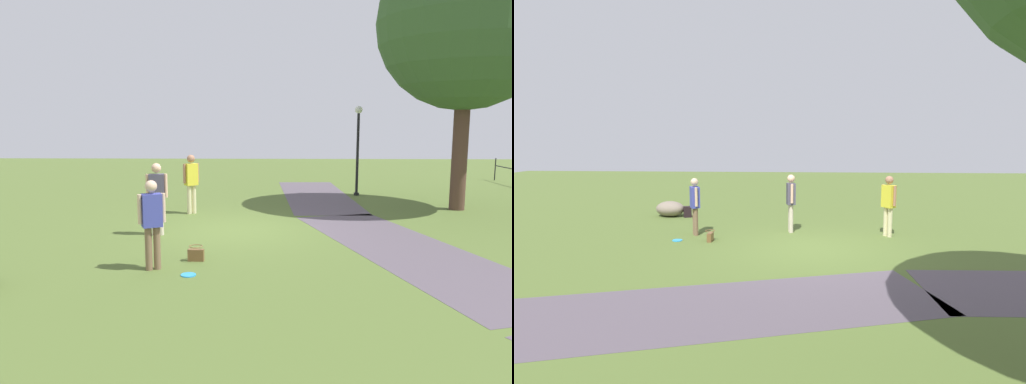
# 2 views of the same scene
# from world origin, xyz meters

# --- Properties ---
(ground_plane) EXTENTS (48.00, 48.00, 0.00)m
(ground_plane) POSITION_xyz_m (0.00, 0.00, 0.00)
(ground_plane) COLOR #4F632C
(footpath_segment_near) EXTENTS (8.08, 2.63, 0.01)m
(footpath_segment_near) POSITION_xyz_m (-6.00, 2.62, 0.00)
(footpath_segment_near) COLOR #534953
(footpath_segment_near) RESTS_ON ground
(footpath_segment_mid) EXTENTS (8.34, 4.44, 0.01)m
(footpath_segment_mid) POSITION_xyz_m (1.84, 3.86, 0.00)
(footpath_segment_mid) COLOR #534953
(footpath_segment_mid) RESTS_ON ground
(large_shade_tree) EXTENTS (5.38, 5.38, 8.47)m
(large_shade_tree) POSITION_xyz_m (-3.16, 6.80, 5.76)
(large_shade_tree) COLOR brown
(large_shade_tree) RESTS_ON ground
(lamp_post) EXTENTS (0.28, 0.28, 3.33)m
(lamp_post) POSITION_xyz_m (-6.09, 4.15, 2.07)
(lamp_post) COLOR black
(lamp_post) RESTS_ON ground
(woman_with_handbag) EXTENTS (0.37, 0.48, 1.70)m
(woman_with_handbag) POSITION_xyz_m (3.42, -1.34, 0.99)
(woman_with_handbag) COLOR brown
(woman_with_handbag) RESTS_ON ground
(man_near_boulder) EXTENTS (0.40, 0.44, 1.78)m
(man_near_boulder) POSITION_xyz_m (-2.25, -1.49, 1.04)
(man_near_boulder) COLOR beige
(man_near_boulder) RESTS_ON ground
(passerby_on_path) EXTENTS (0.29, 0.51, 1.77)m
(passerby_on_path) POSITION_xyz_m (0.59, -1.88, 1.04)
(passerby_on_path) COLOR beige
(passerby_on_path) RESTS_ON ground
(handbag_on_grass) EXTENTS (0.29, 0.33, 0.31)m
(handbag_on_grass) POSITION_xyz_m (2.82, -0.61, 0.14)
(handbag_on_grass) COLOR brown
(handbag_on_grass) RESTS_ON ground
(frisbee_on_grass) EXTENTS (0.28, 0.28, 0.02)m
(frisbee_on_grass) POSITION_xyz_m (3.76, -0.62, 0.01)
(frisbee_on_grass) COLOR #2B98DA
(frisbee_on_grass) RESTS_ON ground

